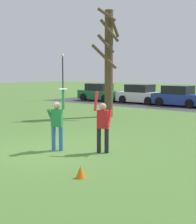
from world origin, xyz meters
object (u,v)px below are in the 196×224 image
at_px(parked_car_white, 141,95).
at_px(lamppost_by_lot, 63,72).
at_px(bare_tree_tall, 109,61).
at_px(field_cone_orange, 81,172).
at_px(parked_car_green, 100,93).
at_px(parked_car_blue, 179,97).
at_px(frisbee_disc, 63,89).
at_px(person_catcher, 57,122).
at_px(person_defender, 103,123).

height_order(parked_car_white, lamppost_by_lot, lamppost_by_lot).
xyz_separation_m(bare_tree_tall, field_cone_orange, (6.67, -9.78, -3.14)).
xyz_separation_m(parked_car_green, field_cone_orange, (14.07, -18.09, -0.57)).
bearing_deg(parked_car_green, parked_car_blue, 1.91).
xyz_separation_m(frisbee_disc, bare_tree_tall, (-4.22, 7.95, 1.21)).
bearing_deg(person_catcher, field_cone_orange, -60.55).
height_order(person_defender, parked_car_white, person_defender).
xyz_separation_m(parked_car_green, parked_car_white, (4.26, 0.24, 0.00)).
relative_size(person_defender, parked_car_white, 0.49).
bearing_deg(parked_car_green, person_catcher, -53.99).
height_order(frisbee_disc, parked_car_blue, frisbee_disc).
height_order(parked_car_green, parked_car_white, same).
bearing_deg(parked_car_blue, person_catcher, -76.63).
bearing_deg(bare_tree_tall, parked_car_green, 131.73).
relative_size(frisbee_disc, field_cone_orange, 0.89).
relative_size(person_catcher, field_cone_orange, 6.50).
xyz_separation_m(person_defender, field_cone_orange, (1.25, -2.46, -0.82)).
distance_m(parked_car_green, field_cone_orange, 22.93).
bearing_deg(lamppost_by_lot, parked_car_green, 32.88).
bearing_deg(field_cone_orange, lamppost_by_lot, 136.34).
bearing_deg(parked_car_white, bare_tree_tall, -68.75).
bearing_deg(frisbee_disc, parked_car_blue, 103.05).
distance_m(person_defender, field_cone_orange, 2.87).
relative_size(frisbee_disc, lamppost_by_lot, 0.07).
relative_size(person_catcher, lamppost_by_lot, 0.49).
distance_m(frisbee_disc, parked_car_green, 20.03).
bearing_deg(person_catcher, parked_car_green, 97.61).
xyz_separation_m(person_defender, parked_car_green, (-12.83, 15.63, -0.25)).
xyz_separation_m(frisbee_disc, parked_car_blue, (-3.79, 16.37, -1.37)).
relative_size(parked_car_blue, lamppost_by_lot, 0.97).
bearing_deg(field_cone_orange, parked_car_blue, 108.92).
relative_size(person_defender, parked_car_green, 0.49).
bearing_deg(parked_car_green, person_defender, -49.57).
xyz_separation_m(parked_car_green, bare_tree_tall, (7.41, -8.30, 2.58)).
bearing_deg(person_catcher, bare_tree_tall, 89.21).
distance_m(parked_car_green, parked_car_white, 4.27).
relative_size(person_defender, frisbee_disc, 7.16).
height_order(person_catcher, frisbee_disc, frisbee_disc).
xyz_separation_m(parked_car_white, bare_tree_tall, (3.14, -8.55, 2.58)).
bearing_deg(parked_car_white, parked_car_blue, -0.96).
bearing_deg(person_defender, parked_car_blue, -99.75).
distance_m(person_catcher, parked_car_blue, 16.86).
xyz_separation_m(frisbee_disc, parked_car_white, (-7.36, 16.49, -1.37)).
distance_m(parked_car_blue, bare_tree_tall, 8.82).
bearing_deg(person_catcher, frisbee_disc, 0.00).
bearing_deg(bare_tree_tall, parked_car_blue, 87.09).
xyz_separation_m(person_catcher, field_cone_orange, (2.65, -1.73, -0.82)).
xyz_separation_m(person_defender, parked_car_blue, (-4.99, 15.75, -0.25)).
height_order(parked_car_white, parked_car_blue, same).
distance_m(bare_tree_tall, lamppost_by_lot, 12.17).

